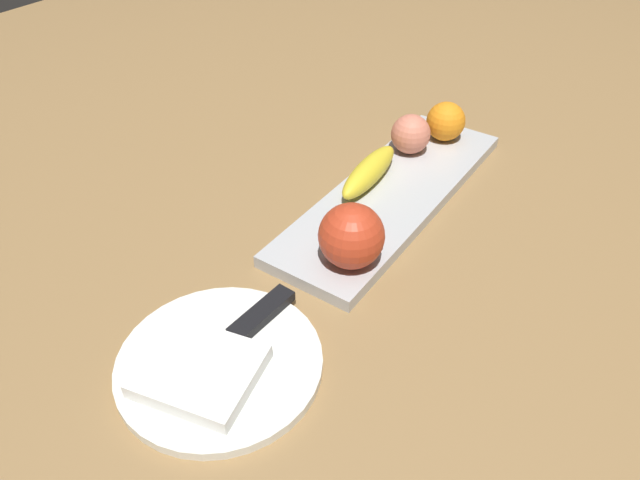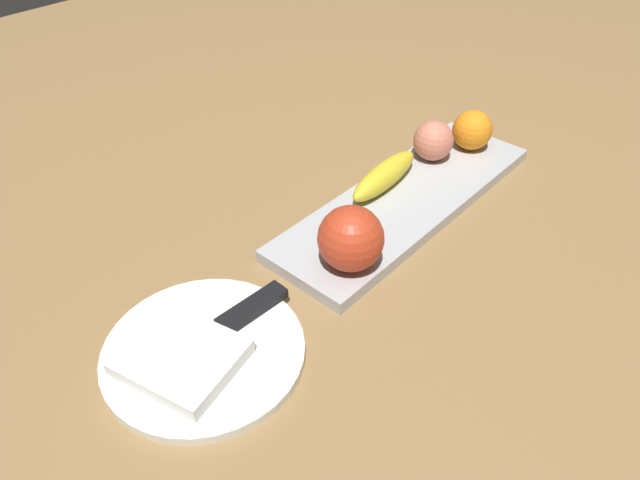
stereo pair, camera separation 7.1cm
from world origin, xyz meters
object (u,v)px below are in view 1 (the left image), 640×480
(apple, at_px, (351,236))
(peach, at_px, (411,134))
(fruit_tray, at_px, (392,194))
(knife, at_px, (253,322))
(dinner_plate, at_px, (220,363))
(folded_napkin, at_px, (200,371))
(banana, at_px, (367,170))
(orange_near_apple, at_px, (446,121))

(apple, distance_m, peach, 0.29)
(fruit_tray, distance_m, apple, 0.18)
(fruit_tray, distance_m, knife, 0.32)
(dinner_plate, distance_m, folded_napkin, 0.03)
(dinner_plate, bearing_deg, fruit_tray, 180.00)
(banana, bearing_deg, orange_near_apple, -16.59)
(banana, relative_size, peach, 2.46)
(fruit_tray, relative_size, orange_near_apple, 7.38)
(apple, bearing_deg, fruit_tray, -168.68)
(dinner_plate, bearing_deg, apple, 170.52)
(apple, relative_size, orange_near_apple, 1.29)
(fruit_tray, bearing_deg, dinner_plate, -0.00)
(apple, distance_m, knife, 0.16)
(banana, relative_size, folded_napkin, 1.33)
(orange_near_apple, xyz_separation_m, peach, (0.07, -0.03, -0.00))
(fruit_tray, height_order, peach, peach)
(fruit_tray, distance_m, dinner_plate, 0.38)
(banana, xyz_separation_m, knife, (0.31, 0.04, -0.02))
(fruit_tray, relative_size, peach, 7.50)
(fruit_tray, relative_size, knife, 2.56)
(banana, distance_m, dinner_plate, 0.37)
(peach, relative_size, dinner_plate, 0.28)
(fruit_tray, relative_size, apple, 5.70)
(fruit_tray, bearing_deg, knife, -0.26)
(banana, height_order, dinner_plate, banana)
(fruit_tray, distance_m, folded_napkin, 0.40)
(banana, xyz_separation_m, dinner_plate, (0.37, 0.04, -0.03))
(banana, distance_m, orange_near_apple, 0.19)
(apple, distance_m, orange_near_apple, 0.35)
(orange_near_apple, bearing_deg, dinner_plate, 0.34)
(apple, height_order, knife, apple)
(orange_near_apple, distance_m, knife, 0.50)
(dinner_plate, xyz_separation_m, knife, (-0.06, -0.00, 0.01))
(apple, relative_size, banana, 0.53)
(folded_napkin, bearing_deg, fruit_tray, 180.00)
(fruit_tray, bearing_deg, apple, 11.32)
(orange_near_apple, relative_size, folded_napkin, 0.55)
(fruit_tray, relative_size, folded_napkin, 4.05)
(peach, relative_size, folded_napkin, 0.54)
(apple, relative_size, folded_napkin, 0.71)
(fruit_tray, xyz_separation_m, apple, (0.17, 0.03, 0.05))
(peach, distance_m, folded_napkin, 0.51)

